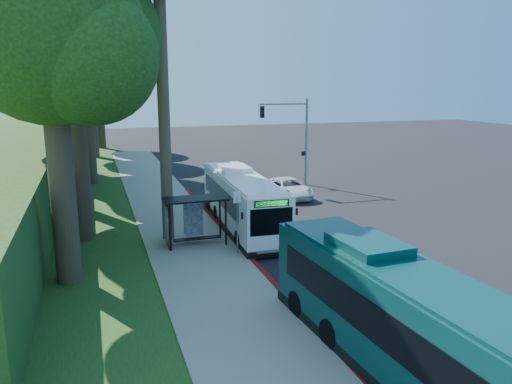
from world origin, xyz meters
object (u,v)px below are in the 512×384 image
object	(u,v)px
bus_shelter	(190,212)
teal_bus	(403,319)
white_bus	(242,200)
pickup	(289,188)

from	to	relation	value
bus_shelter	teal_bus	bearing A→B (deg)	-75.44
white_bus	teal_bus	size ratio (longest dim) A/B	0.95
bus_shelter	white_bus	xyz separation A→B (m)	(3.46, 2.49, -0.18)
teal_bus	pickup	size ratio (longest dim) A/B	2.35
white_bus	bus_shelter	bearing A→B (deg)	-141.91
bus_shelter	white_bus	distance (m)	4.27
bus_shelter	teal_bus	xyz separation A→B (m)	(3.45, -13.29, -0.10)
bus_shelter	teal_bus	world-z (taller)	teal_bus
white_bus	pickup	xyz separation A→B (m)	(5.51, 6.44, -0.92)
teal_bus	bus_shelter	bearing A→B (deg)	101.15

